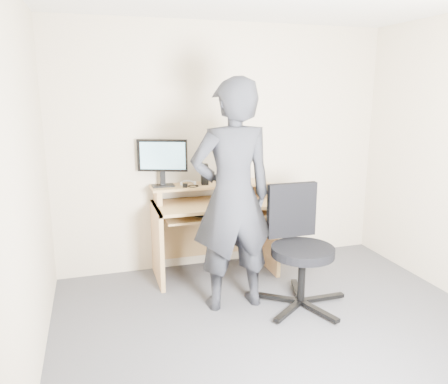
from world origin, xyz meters
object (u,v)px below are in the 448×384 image
desk (212,220)px  office_chair (299,242)px  person (232,197)px  monitor (162,158)px

desk → office_chair: bearing=-59.4°
desk → person: bearing=-92.7°
desk → office_chair: 1.03m
office_chair → monitor: bearing=135.5°
desk → person: 0.88m
office_chair → person: person is taller
monitor → person: (0.44, -0.85, -0.22)m
monitor → office_chair: (1.00, -0.98, -0.63)m
desk → monitor: size_ratio=2.54×
person → office_chair: bearing=165.7°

